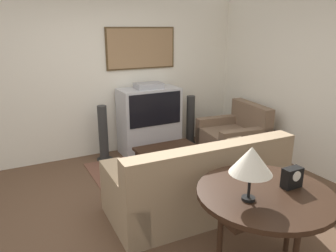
{
  "coord_description": "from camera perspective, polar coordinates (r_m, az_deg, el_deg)",
  "views": [
    {
      "loc": [
        -1.41,
        -3.15,
        2.1
      ],
      "look_at": [
        0.65,
        0.81,
        0.75
      ],
      "focal_mm": 35.0,
      "sensor_mm": 36.0,
      "label": 1
    }
  ],
  "objects": [
    {
      "name": "speaker_tower_right",
      "position": [
        6.03,
        3.93,
        0.73
      ],
      "size": [
        0.25,
        0.25,
        0.92
      ],
      "color": "black",
      "rests_on": "ground_plane"
    },
    {
      "name": "wall_back",
      "position": [
        5.52,
        -12.47,
        8.71
      ],
      "size": [
        12.0,
        0.1,
        2.7
      ],
      "color": "silver",
      "rests_on": "ground_plane"
    },
    {
      "name": "wall_right",
      "position": [
        5.18,
        24.46,
        7.01
      ],
      "size": [
        0.06,
        12.0,
        2.7
      ],
      "color": "silver",
      "rests_on": "ground_plane"
    },
    {
      "name": "speaker_tower_left",
      "position": [
        5.39,
        -11.2,
        -1.53
      ],
      "size": [
        0.25,
        0.25,
        0.92
      ],
      "color": "black",
      "rests_on": "ground_plane"
    },
    {
      "name": "armchair",
      "position": [
        5.69,
        11.42,
        -2.09
      ],
      "size": [
        1.01,
        1.08,
        0.86
      ],
      "rotation": [
        0.0,
        0.0,
        -1.68
      ],
      "color": "brown",
      "rests_on": "ground_plane"
    },
    {
      "name": "tv",
      "position": [
        5.63,
        -3.27,
        1.09
      ],
      "size": [
        1.01,
        0.52,
        1.21
      ],
      "color": "#B7B7BC",
      "rests_on": "ground_plane"
    },
    {
      "name": "table_lamp",
      "position": [
        2.62,
        14.29,
        -5.87
      ],
      "size": [
        0.34,
        0.34,
        0.45
      ],
      "color": "black",
      "rests_on": "console_table"
    },
    {
      "name": "couch",
      "position": [
        3.9,
        5.19,
        -10.3
      ],
      "size": [
        2.05,
        1.01,
        0.92
      ],
      "rotation": [
        0.0,
        0.0,
        3.11
      ],
      "color": "#9E8466",
      "rests_on": "ground_plane"
    },
    {
      "name": "ground_plane",
      "position": [
        4.04,
        -3.02,
        -14.51
      ],
      "size": [
        12.0,
        12.0,
        0.0
      ],
      "primitive_type": "plane",
      "color": "brown"
    },
    {
      "name": "mantel_clock",
      "position": [
        3.04,
        20.79,
        -8.39
      ],
      "size": [
        0.18,
        0.1,
        0.18
      ],
      "color": "black",
      "rests_on": "console_table"
    },
    {
      "name": "area_rug",
      "position": [
        4.98,
        -0.85,
        -8.01
      ],
      "size": [
        1.99,
        1.68,
        0.01
      ],
      "color": "brown",
      "rests_on": "ground_plane"
    },
    {
      "name": "console_table",
      "position": [
        2.96,
        16.51,
        -12.04
      ],
      "size": [
        1.16,
        1.16,
        0.77
      ],
      "color": "black",
      "rests_on": "ground_plane"
    },
    {
      "name": "coffee_table",
      "position": [
        4.81,
        0.19,
        -4.49
      ],
      "size": [
        0.91,
        0.63,
        0.39
      ],
      "color": "black",
      "rests_on": "ground_plane"
    }
  ]
}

